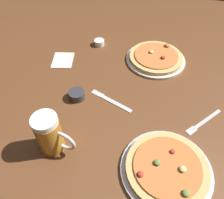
% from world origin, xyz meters
% --- Properties ---
extents(ground_plane, '(2.40, 2.40, 0.03)m').
position_xyz_m(ground_plane, '(0.00, 0.00, -0.01)').
color(ground_plane, brown).
extents(pizza_plate_near, '(0.31, 0.31, 0.05)m').
position_xyz_m(pizza_plate_near, '(0.27, -0.25, 0.02)').
color(pizza_plate_near, '#B2B2B7').
rests_on(pizza_plate_near, ground_plane).
extents(pizza_plate_far, '(0.31, 0.31, 0.05)m').
position_xyz_m(pizza_plate_far, '(0.13, 0.35, 0.02)').
color(pizza_plate_far, silver).
rests_on(pizza_plate_far, ground_plane).
extents(beer_mug_dark, '(0.15, 0.09, 0.17)m').
position_xyz_m(beer_mug_dark, '(-0.14, -0.27, 0.08)').
color(beer_mug_dark, '#B27A23').
rests_on(beer_mug_dark, ground_plane).
extents(ramekin_sauce, '(0.06, 0.06, 0.03)m').
position_xyz_m(ramekin_sauce, '(-0.20, 0.40, 0.02)').
color(ramekin_sauce, white).
rests_on(ramekin_sauce, ground_plane).
extents(ramekin_butter, '(0.07, 0.07, 0.04)m').
position_xyz_m(ramekin_butter, '(-0.16, -0.02, 0.02)').
color(ramekin_butter, '#333338').
rests_on(ramekin_butter, ground_plane).
extents(napkin_folded, '(0.14, 0.15, 0.01)m').
position_xyz_m(napkin_folded, '(-0.34, 0.21, 0.00)').
color(napkin_folded, white).
rests_on(napkin_folded, ground_plane).
extents(fork_left, '(0.14, 0.17, 0.01)m').
position_xyz_m(fork_left, '(0.39, 0.01, 0.00)').
color(fork_left, silver).
rests_on(fork_left, ground_plane).
extents(knife_right, '(0.21, 0.09, 0.01)m').
position_xyz_m(knife_right, '(-0.01, 0.01, 0.00)').
color(knife_right, silver).
rests_on(knife_right, ground_plane).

